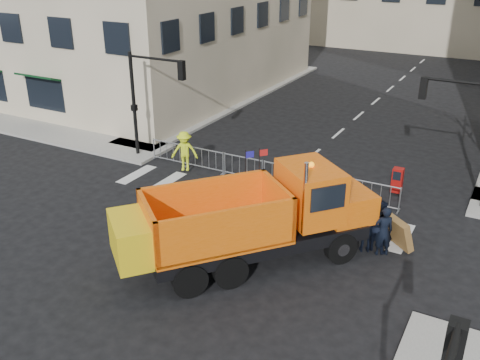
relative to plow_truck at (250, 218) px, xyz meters
The scene contains 10 objects.
ground 2.86m from the plow_truck, 146.67° to the right, with size 120.00×120.00×0.00m, color black.
sidewalk_back 7.69m from the plow_truck, 104.59° to the left, with size 64.00×5.00×0.15m, color gray.
traffic_light_left 11.74m from the plow_truck, 147.67° to the left, with size 0.18×0.18×5.40m, color black.
crowd_barriers 6.99m from the plow_truck, 112.54° to the left, with size 12.60×0.60×1.10m, color #9EA0A5, non-canonical shape.
plow_truck is the anchor object (origin of this frame).
cop_a 4.80m from the plow_truck, 35.29° to the left, with size 0.68×0.45×1.87m, color black.
cop_b 4.74m from the plow_truck, 39.46° to the left, with size 0.96×0.75×1.97m, color black.
cop_c 4.35m from the plow_truck, 38.78° to the left, with size 0.93×0.39×1.59m, color black.
worker 8.53m from the plow_truck, 139.21° to the left, with size 1.26×0.72×1.94m, color #DAF31C.
newspaper_box 8.62m from the plow_truck, 68.70° to the left, with size 0.45×0.40×1.10m, color #970D0B.
Camera 1 is at (9.19, -12.84, 10.15)m, focal length 40.00 mm.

